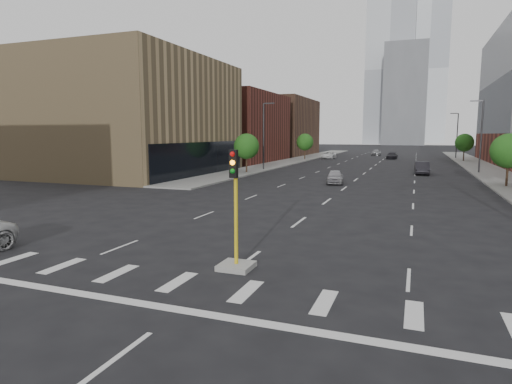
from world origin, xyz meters
The scene contains 21 objects.
sidewalk_left_far centered at (-15.00, 74.00, 0.07)m, with size 5.00×92.00×0.15m, color gray.
sidewalk_right_far centered at (15.00, 74.00, 0.07)m, with size 5.00×92.00×0.15m, color gray.
building_left_mid centered at (-27.50, 40.00, 7.00)m, with size 20.00×24.00×14.00m, color tan.
building_left_far_a centered at (-27.50, 66.00, 6.00)m, with size 20.00×22.00×12.00m, color brown.
building_left_far_b centered at (-27.50, 92.00, 6.50)m, with size 20.00×24.00×13.00m, color brown.
tower_left centered at (-8.00, 220.00, 35.00)m, with size 22.00×22.00×70.00m, color #B2B7BC.
tower_right centered at (10.00, 260.00, 40.00)m, with size 20.00×20.00×80.00m, color #B2B7BC.
tower_mid centered at (0.00, 200.00, 22.00)m, with size 18.00×18.00×44.00m, color slate.
median_traffic_signal centered at (0.00, 8.97, 0.97)m, with size 1.20×1.20×4.40m.
streetlight_right_a centered at (13.41, 55.00, 5.01)m, with size 1.60×0.22×9.07m.
streetlight_right_b centered at (13.41, 90.00, 5.01)m, with size 1.60×0.22×9.07m.
streetlight_left centered at (-13.41, 50.00, 5.01)m, with size 1.60×0.22×9.07m.
tree_left_near centered at (-14.00, 45.00, 3.39)m, with size 3.20×3.20×4.85m.
tree_left_far centered at (-14.00, 75.00, 3.39)m, with size 3.20×3.20×4.85m.
tree_right_near centered at (14.00, 40.00, 3.39)m, with size 3.20×3.20×4.85m.
tree_right_far centered at (14.00, 80.00, 3.39)m, with size 3.20×3.20×4.85m.
car_near_left centered at (-1.50, 37.65, 0.69)m, with size 1.62×4.03×1.37m, color #9F9EA3.
car_mid_right centered at (6.76, 51.18, 0.77)m, with size 1.64×4.70×1.55m, color #232228.
car_far_left centered at (-10.50, 80.79, 0.69)m, with size 2.30×5.00×1.39m, color white.
car_deep_right centered at (1.50, 83.80, 0.67)m, with size 1.87×4.61×1.34m, color black.
car_distant centered at (-2.59, 96.51, 0.73)m, with size 1.73×4.30×1.46m, color #9F9FA3.
Camera 1 is at (6.05, -5.06, 4.96)m, focal length 30.00 mm.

